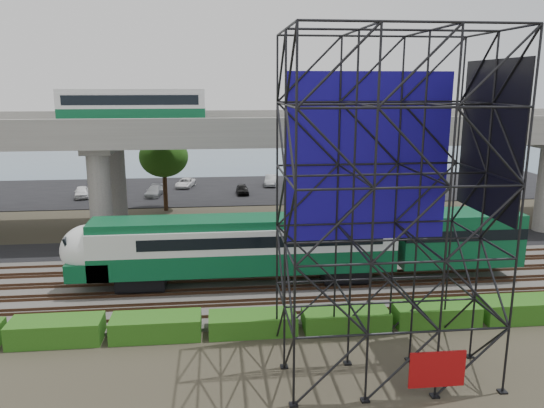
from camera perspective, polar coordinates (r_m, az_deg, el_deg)
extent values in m
plane|color=#474233|center=(32.72, -4.39, -10.31)|extent=(140.00, 140.00, 0.00)
cube|color=slate|center=(34.53, -4.50, -8.85)|extent=(90.00, 12.00, 0.20)
cube|color=black|center=(42.56, -4.83, -4.69)|extent=(90.00, 5.00, 0.08)
cube|color=black|center=(65.35, -5.31, 1.54)|extent=(90.00, 18.00, 0.08)
cube|color=#496279|center=(87.03, -5.52, 4.37)|extent=(140.00, 40.00, 0.03)
cube|color=#472D1E|center=(30.13, -4.24, -11.86)|extent=(90.00, 0.08, 0.16)
cube|color=#472D1E|center=(31.44, -4.33, -10.76)|extent=(90.00, 0.08, 0.16)
cube|color=#472D1E|center=(31.95, -4.36, -10.36)|extent=(90.00, 0.08, 0.16)
cube|color=#472D1E|center=(33.28, -4.44, -9.38)|extent=(90.00, 0.08, 0.16)
cube|color=#472D1E|center=(33.80, -4.47, -9.02)|extent=(90.00, 0.08, 0.16)
cube|color=#472D1E|center=(35.14, -4.54, -8.15)|extent=(90.00, 0.08, 0.16)
cube|color=#472D1E|center=(35.66, -4.56, -7.82)|extent=(90.00, 0.08, 0.16)
cube|color=#472D1E|center=(37.01, -4.63, -7.04)|extent=(90.00, 0.08, 0.16)
cube|color=#472D1E|center=(37.54, -4.65, -6.74)|extent=(90.00, 0.08, 0.16)
cube|color=#472D1E|center=(38.90, -4.70, -6.03)|extent=(90.00, 0.08, 0.16)
cube|color=black|center=(34.61, -13.83, -7.89)|extent=(3.00, 2.20, 0.90)
cube|color=black|center=(35.23, 7.79, -7.25)|extent=(3.00, 2.20, 0.90)
cube|color=#0B4F2C|center=(33.92, -2.94, -5.89)|extent=(19.00, 3.00, 1.40)
cube|color=silver|center=(33.48, -2.97, -3.54)|extent=(19.00, 3.00, 1.50)
cube|color=#0B4F2C|center=(33.21, -2.99, -1.88)|extent=(19.00, 2.60, 0.50)
cube|color=black|center=(33.53, -1.26, -3.41)|extent=(15.00, 3.06, 0.70)
ellipsoid|color=silver|center=(34.51, -18.96, -4.70)|extent=(3.60, 3.00, 3.20)
cube|color=#0B4F2C|center=(34.83, -18.84, -6.35)|extent=(2.60, 3.00, 1.10)
cube|color=black|center=(34.63, -20.80, -3.92)|extent=(0.48, 2.00, 1.09)
cube|color=#0B4F2C|center=(37.04, 19.25, -3.37)|extent=(8.00, 3.00, 3.40)
cube|color=#9E9B93|center=(46.27, -5.19, 7.56)|extent=(80.00, 12.00, 1.20)
cube|color=#9E9B93|center=(40.45, -5.08, 8.43)|extent=(80.00, 0.50, 1.10)
cube|color=#9E9B93|center=(51.92, -5.32, 9.41)|extent=(80.00, 0.50, 1.10)
cylinder|color=#9E9B93|center=(44.47, -17.98, 0.76)|extent=(1.80, 1.80, 8.00)
cylinder|color=#9E9B93|center=(51.21, -16.42, 2.40)|extent=(1.80, 1.80, 8.00)
cube|color=#9E9B93|center=(47.28, -17.44, 6.04)|extent=(2.40, 9.00, 0.60)
cylinder|color=#9E9B93|center=(44.78, 7.91, 1.36)|extent=(1.80, 1.80, 8.00)
cylinder|color=#9E9B93|center=(51.48, 6.06, 2.92)|extent=(1.80, 1.80, 8.00)
cube|color=#9E9B93|center=(47.58, 7.04, 6.57)|extent=(2.40, 9.00, 0.60)
cylinder|color=#9E9B93|center=(57.96, 23.77, 3.01)|extent=(1.80, 1.80, 8.00)
cube|color=#9E9B93|center=(54.52, 25.92, 6.18)|extent=(2.40, 9.00, 0.60)
cube|color=black|center=(46.70, -14.62, 8.42)|extent=(12.00, 2.50, 0.70)
cube|color=#0B4F2C|center=(46.64, -14.67, 9.40)|extent=(12.00, 2.50, 0.90)
cube|color=silver|center=(46.60, -14.75, 10.74)|extent=(12.00, 2.50, 1.30)
cube|color=black|center=(46.60, -14.76, 10.81)|extent=(11.00, 2.56, 0.80)
cube|color=silver|center=(46.58, -14.81, 11.73)|extent=(12.00, 2.40, 0.30)
cube|color=#170C87|center=(26.43, 10.32, 4.91)|extent=(8.10, 0.08, 8.25)
cube|color=black|center=(25.21, 22.45, 6.51)|extent=(0.06, 5.40, 6.75)
cube|color=#9D0B0C|center=(23.99, 17.34, -16.61)|extent=(2.40, 0.08, 1.60)
cube|color=black|center=(26.59, 11.38, -16.25)|extent=(9.36, 6.36, 0.08)
cube|color=#255513|center=(29.74, -22.19, -12.52)|extent=(4.60, 1.80, 1.20)
cube|color=#255513|center=(28.75, -12.34, -12.76)|extent=(4.60, 1.80, 1.15)
cube|color=#255513|center=(28.64, -2.09, -12.69)|extent=(4.60, 1.80, 1.03)
cube|color=#255513|center=(29.37, 7.91, -12.15)|extent=(4.60, 1.80, 1.01)
cube|color=#255513|center=(30.87, 17.14, -11.23)|extent=(4.60, 1.80, 1.12)
cube|color=#255513|center=(33.08, 25.27, -10.19)|extent=(4.60, 1.80, 1.20)
cylinder|color=#382314|center=(46.24, 12.67, -0.50)|extent=(0.44, 0.44, 4.80)
ellipsoid|color=#255513|center=(45.62, 12.87, 3.41)|extent=(4.94, 4.94, 4.18)
cylinder|color=#382314|center=(55.33, -11.43, 1.74)|extent=(0.44, 0.44, 4.80)
ellipsoid|color=#255513|center=(54.82, -11.57, 5.03)|extent=(4.94, 4.94, 4.18)
imported|color=black|center=(42.79, -17.29, -4.11)|extent=(5.55, 4.21, 1.40)
imported|color=white|center=(64.14, -19.78, 1.22)|extent=(2.21, 3.95, 1.27)
imported|color=gray|center=(68.36, -16.55, 2.06)|extent=(1.87, 3.53, 1.10)
imported|color=gray|center=(62.71, -12.56, 1.36)|extent=(2.02, 4.06, 1.13)
imported|color=white|center=(67.31, -9.29, 2.26)|extent=(2.63, 4.20, 1.08)
imported|color=black|center=(62.35, -3.20, 1.59)|extent=(1.45, 3.37, 1.14)
imported|color=#919598|center=(67.52, -0.12, 2.57)|extent=(2.00, 4.16, 1.32)
imported|color=silver|center=(63.30, 4.39, 1.75)|extent=(1.80, 4.04, 1.15)
imported|color=#929499|center=(69.01, 7.28, 2.65)|extent=(2.13, 4.49, 1.24)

